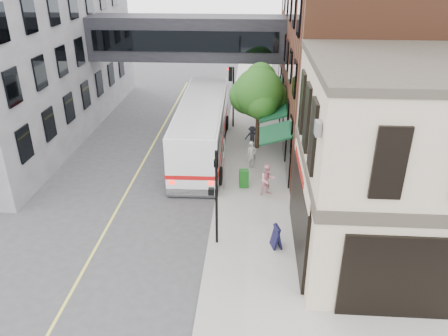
# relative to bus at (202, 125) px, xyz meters

# --- Properties ---
(ground) EXTENTS (120.00, 120.00, 0.00)m
(ground) POSITION_rel_bus_xyz_m (1.41, -12.39, -1.92)
(ground) COLOR #38383A
(ground) RESTS_ON ground
(sidewalk_main) EXTENTS (4.00, 60.00, 0.15)m
(sidewalk_main) POSITION_rel_bus_xyz_m (3.41, 1.61, -1.84)
(sidewalk_main) COLOR gray
(sidewalk_main) RESTS_ON ground
(corner_building) EXTENTS (10.19, 8.12, 8.45)m
(corner_building) POSITION_rel_bus_xyz_m (10.38, -10.39, 2.29)
(corner_building) COLOR #C2AA94
(corner_building) RESTS_ON ground
(brick_building) EXTENTS (13.76, 18.00, 14.00)m
(brick_building) POSITION_rel_bus_xyz_m (11.38, 2.60, 5.07)
(brick_building) COLOR #522B19
(brick_building) RESTS_ON ground
(skyway_bridge) EXTENTS (14.00, 3.18, 3.00)m
(skyway_bridge) POSITION_rel_bus_xyz_m (-1.59, 5.61, 4.58)
(skyway_bridge) COLOR black
(skyway_bridge) RESTS_ON ground
(traffic_signal_near) EXTENTS (0.44, 0.22, 4.60)m
(traffic_signal_near) POSITION_rel_bus_xyz_m (1.77, -10.39, 1.06)
(traffic_signal_near) COLOR black
(traffic_signal_near) RESTS_ON sidewalk_main
(traffic_signal_far) EXTENTS (0.53, 0.28, 4.50)m
(traffic_signal_far) POSITION_rel_bus_xyz_m (1.67, 4.61, 1.42)
(traffic_signal_far) COLOR black
(traffic_signal_far) RESTS_ON sidewalk_main
(street_sign_pole) EXTENTS (0.08, 0.75, 3.00)m
(street_sign_pole) POSITION_rel_bus_xyz_m (1.80, -5.39, 0.01)
(street_sign_pole) COLOR gray
(street_sign_pole) RESTS_ON sidewalk_main
(street_tree) EXTENTS (3.80, 3.20, 5.60)m
(street_tree) POSITION_rel_bus_xyz_m (3.60, 0.83, 1.99)
(street_tree) COLOR #382619
(street_tree) RESTS_ON sidewalk_main
(lane_marking) EXTENTS (0.12, 40.00, 0.01)m
(lane_marking) POSITION_rel_bus_xyz_m (-3.59, -2.39, -1.91)
(lane_marking) COLOR #D8CC4C
(lane_marking) RESTS_ON ground
(bus) EXTENTS (3.29, 12.78, 3.42)m
(bus) POSITION_rel_bus_xyz_m (0.00, 0.00, 0.00)
(bus) COLOR white
(bus) RESTS_ON ground
(pedestrian_a) EXTENTS (0.72, 0.61, 1.68)m
(pedestrian_a) POSITION_rel_bus_xyz_m (3.27, -2.49, -0.93)
(pedestrian_a) COLOR beige
(pedestrian_a) RESTS_ON sidewalk_main
(pedestrian_b) EXTENTS (1.04, 0.94, 1.75)m
(pedestrian_b) POSITION_rel_bus_xyz_m (4.16, -5.80, -0.89)
(pedestrian_b) COLOR pink
(pedestrian_b) RESTS_ON sidewalk_main
(pedestrian_c) EXTENTS (1.07, 0.76, 1.51)m
(pedestrian_c) POSITION_rel_bus_xyz_m (3.27, 0.63, -1.02)
(pedestrian_c) COLOR black
(pedestrian_c) RESTS_ON sidewalk_main
(newspaper_box) EXTENTS (0.55, 0.50, 1.01)m
(newspaper_box) POSITION_rel_bus_xyz_m (2.88, -5.01, -1.26)
(newspaper_box) COLOR #135615
(newspaper_box) RESTS_ON sidewalk_main
(sandwich_board) EXTENTS (0.54, 0.68, 1.06)m
(sandwich_board) POSITION_rel_bus_xyz_m (4.45, -10.56, -1.24)
(sandwich_board) COLOR black
(sandwich_board) RESTS_ON sidewalk_main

